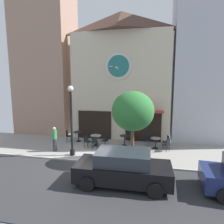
# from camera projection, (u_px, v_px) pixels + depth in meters

# --- Properties ---
(ground_plane) EXTENTS (27.39, 10.24, 0.13)m
(ground_plane) POSITION_uv_depth(u_px,v_px,m) (86.00, 164.00, 11.27)
(ground_plane) COLOR gray
(clock_building) EXTENTS (7.93, 3.22, 10.20)m
(clock_building) POSITION_uv_depth(u_px,v_px,m) (121.00, 75.00, 16.21)
(clock_building) COLOR beige
(clock_building) RESTS_ON ground_plane
(neighbor_building_left) EXTENTS (5.05, 3.68, 13.32)m
(neighbor_building_left) POSITION_uv_depth(u_px,v_px,m) (46.00, 60.00, 18.30)
(neighbor_building_left) COLOR #9E7A66
(neighbor_building_left) RESTS_ON ground_plane
(neighbor_building_right) EXTENTS (6.07, 4.56, 12.93)m
(neighbor_building_right) POSITION_uv_depth(u_px,v_px,m) (212.00, 59.00, 15.78)
(neighbor_building_right) COLOR #B2B2BC
(neighbor_building_right) RESTS_ON ground_plane
(street_lamp) EXTENTS (0.36, 0.36, 4.41)m
(street_lamp) POSITION_uv_depth(u_px,v_px,m) (71.00, 121.00, 12.25)
(street_lamp) COLOR black
(street_lamp) RESTS_ON ground_plane
(street_tree) EXTENTS (2.40, 2.16, 4.14)m
(street_tree) POSITION_uv_depth(u_px,v_px,m) (133.00, 111.00, 11.11)
(street_tree) COLOR brown
(street_tree) RESTS_ON ground_plane
(cafe_table_center) EXTENTS (0.79, 0.79, 0.77)m
(cafe_table_center) POSITION_uv_depth(u_px,v_px,m) (78.00, 134.00, 15.44)
(cafe_table_center) COLOR black
(cafe_table_center) RESTS_ON ground_plane
(cafe_table_near_door) EXTENTS (0.79, 0.79, 0.77)m
(cafe_table_near_door) POSITION_uv_depth(u_px,v_px,m) (96.00, 138.00, 14.47)
(cafe_table_near_door) COLOR black
(cafe_table_near_door) RESTS_ON ground_plane
(cafe_table_near_curb) EXTENTS (0.72, 0.72, 0.75)m
(cafe_table_near_curb) POSITION_uv_depth(u_px,v_px,m) (125.00, 138.00, 14.44)
(cafe_table_near_curb) COLOR black
(cafe_table_near_curb) RESTS_ON ground_plane
(cafe_table_center_left) EXTENTS (0.70, 0.70, 0.76)m
(cafe_table_center_left) POSITION_uv_depth(u_px,v_px,m) (155.00, 141.00, 13.77)
(cafe_table_center_left) COLOR black
(cafe_table_center_left) RESTS_ON ground_plane
(cafe_chair_corner) EXTENTS (0.51, 0.51, 0.90)m
(cafe_chair_corner) POSITION_uv_depth(u_px,v_px,m) (87.00, 141.00, 13.89)
(cafe_chair_corner) COLOR black
(cafe_chair_corner) RESTS_ON ground_plane
(cafe_chair_by_entrance) EXTENTS (0.52, 0.52, 0.90)m
(cafe_chair_by_entrance) POSITION_uv_depth(u_px,v_px,m) (106.00, 140.00, 14.14)
(cafe_chair_by_entrance) COLOR black
(cafe_chair_by_entrance) RESTS_ON ground_plane
(cafe_chair_curbside) EXTENTS (0.56, 0.56, 0.90)m
(cafe_chair_curbside) POSITION_uv_depth(u_px,v_px,m) (167.00, 144.00, 13.22)
(cafe_chair_curbside) COLOR black
(cafe_chair_curbside) RESTS_ON ground_plane
(cafe_chair_under_awning) EXTENTS (0.43, 0.43, 0.90)m
(cafe_chair_under_awning) POSITION_uv_depth(u_px,v_px,m) (95.00, 142.00, 13.68)
(cafe_chair_under_awning) COLOR black
(cafe_chair_under_awning) RESTS_ON ground_plane
(cafe_chair_near_lamp) EXTENTS (0.48, 0.48, 0.90)m
(cafe_chair_near_lamp) POSITION_uv_depth(u_px,v_px,m) (167.00, 141.00, 13.88)
(cafe_chair_near_lamp) COLOR black
(cafe_chair_near_lamp) RESTS_ON ground_plane
(cafe_chair_mid_row) EXTENTS (0.53, 0.53, 0.90)m
(cafe_chair_mid_row) POSITION_uv_depth(u_px,v_px,m) (130.00, 136.00, 15.10)
(cafe_chair_mid_row) COLOR black
(cafe_chair_mid_row) RESTS_ON ground_plane
(cafe_chair_right_end) EXTENTS (0.55, 0.55, 0.90)m
(cafe_chair_right_end) POSITION_uv_depth(u_px,v_px,m) (149.00, 138.00, 14.55)
(cafe_chair_right_end) COLOR black
(cafe_chair_right_end) RESTS_ON ground_plane
(cafe_chair_facing_street) EXTENTS (0.45, 0.45, 0.90)m
(cafe_chair_facing_street) POSITION_uv_depth(u_px,v_px,m) (68.00, 135.00, 15.40)
(cafe_chair_facing_street) COLOR black
(cafe_chair_facing_street) RESTS_ON ground_plane
(pedestrian_green) EXTENTS (0.42, 0.42, 1.67)m
(pedestrian_green) POSITION_uv_depth(u_px,v_px,m) (55.00, 139.00, 13.19)
(pedestrian_green) COLOR #2D2D38
(pedestrian_green) RESTS_ON ground_plane
(parked_car_black) EXTENTS (4.33, 2.09, 1.55)m
(parked_car_black) POSITION_uv_depth(u_px,v_px,m) (123.00, 168.00, 8.90)
(parked_car_black) COLOR black
(parked_car_black) RESTS_ON ground_plane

